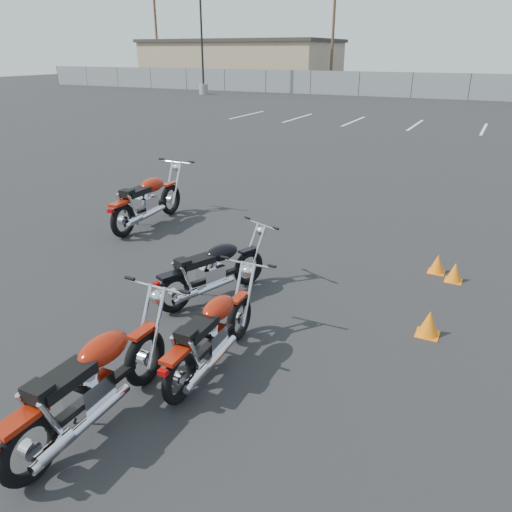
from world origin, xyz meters
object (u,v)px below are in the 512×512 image
at_px(motorcycle_front_red, 148,200).
at_px(motorcycle_second_black, 213,270).
at_px(motorcycle_rear_red, 93,383).
at_px(motorcycle_third_red, 212,333).

distance_m(motorcycle_front_red, motorcycle_second_black, 3.57).
bearing_deg(motorcycle_rear_red, motorcycle_front_red, 123.03).
distance_m(motorcycle_third_red, motorcycle_rear_red, 1.38).
bearing_deg(motorcycle_front_red, motorcycle_second_black, -37.67).
distance_m(motorcycle_second_black, motorcycle_rear_red, 2.77).
bearing_deg(motorcycle_front_red, motorcycle_third_red, -44.60).
bearing_deg(motorcycle_third_red, motorcycle_rear_red, -110.47).
distance_m(motorcycle_second_black, motorcycle_third_red, 1.69).
bearing_deg(motorcycle_third_red, motorcycle_second_black, 120.66).
relative_size(motorcycle_front_red, motorcycle_second_black, 1.23).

